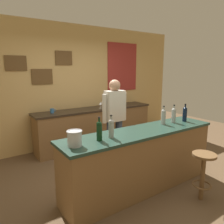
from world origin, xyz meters
name	(u,v)px	position (x,y,z in m)	size (l,w,h in m)	color
ground_plane	(125,177)	(0.00, 0.00, 0.00)	(10.00, 10.00, 0.00)	brown
back_wall	(73,86)	(0.02, 2.03, 1.42)	(6.00, 0.09, 2.80)	tan
bar_counter	(141,160)	(0.00, -0.40, 0.46)	(2.54, 0.60, 0.92)	brown
side_counter	(96,127)	(0.40, 1.65, 0.45)	(2.90, 0.56, 0.90)	brown
bartender	(115,117)	(0.16, 0.53, 0.94)	(0.52, 0.21, 1.62)	#384766
bar_stool	(203,169)	(0.51, -1.11, 0.46)	(0.32, 0.32, 0.68)	brown
wine_bottle_a	(99,130)	(-0.74, -0.43, 1.06)	(0.07, 0.07, 0.31)	black
wine_bottle_b	(111,128)	(-0.56, -0.42, 1.06)	(0.07, 0.07, 0.31)	#999E99
wine_bottle_c	(163,116)	(0.53, -0.32, 1.06)	(0.07, 0.07, 0.31)	#999E99
wine_bottle_d	(174,115)	(0.76, -0.34, 1.06)	(0.07, 0.07, 0.31)	#999E99
wine_bottle_e	(185,114)	(0.99, -0.39, 1.06)	(0.07, 0.07, 0.31)	black
ice_bucket	(75,138)	(-1.09, -0.44, 1.02)	(0.19, 0.19, 0.19)	#B7BABF
wine_glass_a	(100,104)	(0.49, 1.58, 1.01)	(0.07, 0.07, 0.16)	silver
wine_glass_b	(102,102)	(0.63, 1.72, 1.01)	(0.07, 0.07, 0.16)	silver
coffee_mug	(52,111)	(-0.63, 1.67, 0.95)	(0.13, 0.08, 0.09)	#336699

